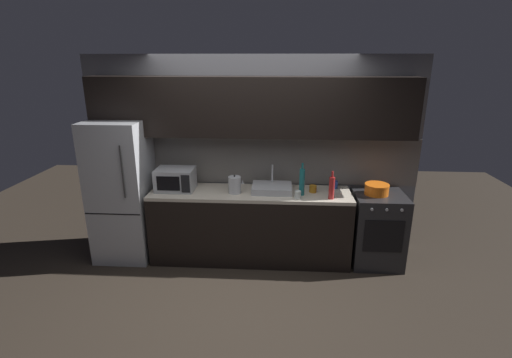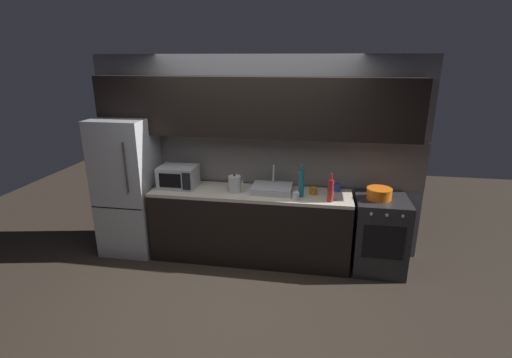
% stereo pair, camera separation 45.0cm
% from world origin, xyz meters
% --- Properties ---
extents(ground_plane, '(10.00, 10.00, 0.00)m').
position_xyz_m(ground_plane, '(0.00, 0.00, 0.00)').
color(ground_plane, '#2D261E').
extents(back_wall, '(4.18, 0.44, 2.50)m').
position_xyz_m(back_wall, '(0.00, 1.20, 1.55)').
color(back_wall, slate).
rests_on(back_wall, ground).
extents(counter_run, '(2.44, 0.60, 0.90)m').
position_xyz_m(counter_run, '(0.00, 0.90, 0.45)').
color(counter_run, black).
rests_on(counter_run, ground).
extents(refrigerator, '(0.68, 0.69, 1.75)m').
position_xyz_m(refrigerator, '(-1.60, 0.90, 0.88)').
color(refrigerator, '#ADAFB5').
rests_on(refrigerator, ground).
extents(oven_range, '(0.60, 0.62, 0.90)m').
position_xyz_m(oven_range, '(1.56, 0.90, 0.45)').
color(oven_range, '#232326').
rests_on(oven_range, ground).
extents(microwave, '(0.46, 0.35, 0.27)m').
position_xyz_m(microwave, '(-0.92, 0.92, 1.04)').
color(microwave, '#A8AAAF').
rests_on(microwave, counter_run).
extents(sink_basin, '(0.48, 0.38, 0.30)m').
position_xyz_m(sink_basin, '(0.26, 0.93, 0.94)').
color(sink_basin, '#ADAFB5').
rests_on(sink_basin, counter_run).
extents(kettle, '(0.19, 0.15, 0.23)m').
position_xyz_m(kettle, '(-0.18, 0.85, 1.00)').
color(kettle, '#B7BABF').
rests_on(kettle, counter_run).
extents(wine_bottle_teal, '(0.06, 0.06, 0.39)m').
position_xyz_m(wine_bottle_teal, '(0.62, 0.83, 1.07)').
color(wine_bottle_teal, '#19666B').
rests_on(wine_bottle_teal, counter_run).
extents(wine_bottle_red, '(0.07, 0.07, 0.33)m').
position_xyz_m(wine_bottle_red, '(0.95, 0.72, 1.04)').
color(wine_bottle_red, '#A82323').
rests_on(wine_bottle_red, counter_run).
extents(mug_amber, '(0.09, 0.09, 0.09)m').
position_xyz_m(mug_amber, '(0.76, 0.93, 0.94)').
color(mug_amber, '#B27019').
rests_on(mug_amber, counter_run).
extents(mug_clear, '(0.07, 0.07, 0.09)m').
position_xyz_m(mug_clear, '(0.57, 0.71, 0.94)').
color(mug_clear, silver).
rests_on(mug_clear, counter_run).
extents(mug_blue, '(0.09, 0.09, 0.09)m').
position_xyz_m(mug_blue, '(1.04, 1.10, 0.95)').
color(mug_blue, '#234299').
rests_on(mug_blue, counter_run).
extents(cooking_pot, '(0.28, 0.28, 0.13)m').
position_xyz_m(cooking_pot, '(1.51, 0.90, 0.96)').
color(cooking_pot, orange).
rests_on(cooking_pot, oven_range).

